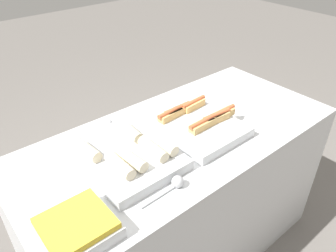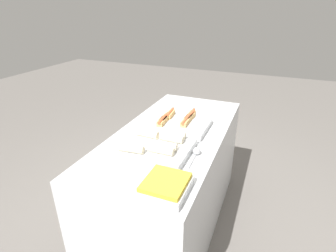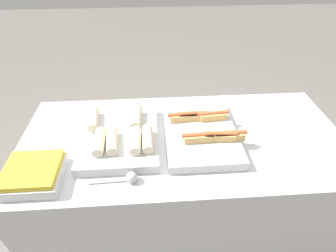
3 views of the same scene
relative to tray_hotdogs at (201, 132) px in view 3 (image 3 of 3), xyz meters
The scene contains 7 objects.
ground_plane 0.93m from the tray_hotdogs, behind, with size 12.00×12.00×0.00m, color slate.
counter 0.49m from the tray_hotdogs, behind, with size 1.66×0.77×0.90m.
tray_hotdogs is the anchor object (origin of this frame).
tray_wraps 0.41m from the tray_hotdogs, behind, with size 0.37×0.47×0.10m.
tray_side_front 0.79m from the tray_hotdogs, 163.20° to the right, with size 0.24×0.23×0.07m.
serving_spoon_near 0.44m from the tray_hotdogs, 142.71° to the right, with size 0.21×0.05×0.05m.
serving_spoon_far 0.44m from the tray_hotdogs, 142.48° to the left, with size 0.22×0.05×0.05m.
Camera 3 is at (-0.15, -1.00, 1.79)m, focal length 28.00 mm.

